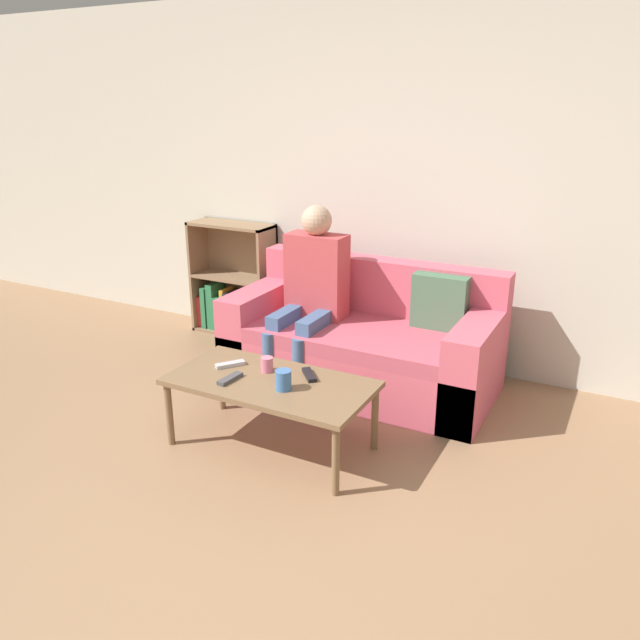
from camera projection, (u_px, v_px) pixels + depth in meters
ground_plane at (169, 589)px, 2.52m from camera, size 22.00×22.00×0.00m
wall_back at (415, 185)px, 4.38m from camera, size 12.00×0.06×2.60m
couch at (363, 345)px, 4.26m from camera, size 1.79×0.85×0.82m
bookshelf at (231, 288)px, 5.23m from camera, size 0.71×0.28×0.93m
coffee_table at (271, 387)px, 3.44m from camera, size 1.13×0.57×0.41m
person_adult at (312, 282)px, 4.23m from camera, size 0.41×0.60×1.21m
cup_near at (267, 364)px, 3.53m from camera, size 0.07×0.07×0.09m
cup_far at (283, 380)px, 3.30m from camera, size 0.09×0.09×0.11m
tv_remote_0 at (309, 375)px, 3.47m from camera, size 0.15×0.16×0.02m
tv_remote_1 at (230, 364)px, 3.61m from camera, size 0.14×0.16×0.02m
tv_remote_2 at (230, 379)px, 3.42m from camera, size 0.06×0.17×0.02m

